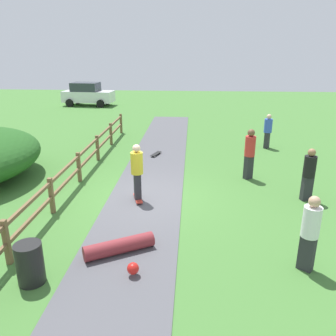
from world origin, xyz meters
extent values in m
plane|color=#427533|center=(0.00, 0.00, 0.00)|extent=(60.00, 60.00, 0.00)
cube|color=#515156|center=(0.00, 0.00, 0.01)|extent=(2.40, 28.00, 0.02)
cube|color=brown|center=(-2.60, -3.86, 0.55)|extent=(0.12, 0.12, 1.10)
cube|color=brown|center=(-2.60, -1.29, 0.55)|extent=(0.12, 0.12, 1.10)
cube|color=brown|center=(-2.60, 1.29, 0.55)|extent=(0.12, 0.12, 1.10)
cube|color=brown|center=(-2.60, 3.86, 0.55)|extent=(0.12, 0.12, 1.10)
cube|color=brown|center=(-2.60, 6.43, 0.55)|extent=(0.12, 0.12, 1.10)
cube|color=brown|center=(-2.60, 9.00, 0.55)|extent=(0.12, 0.12, 1.10)
cube|color=brown|center=(-2.60, 0.00, 0.50)|extent=(0.08, 18.00, 0.09)
cube|color=brown|center=(-2.60, 0.00, 0.95)|extent=(0.08, 18.00, 0.09)
cylinder|color=black|center=(-1.80, -4.46, 0.45)|extent=(0.56, 0.56, 0.90)
cube|color=#B23326|center=(-0.21, -0.27, 0.09)|extent=(0.43, 0.82, 0.02)
cylinder|color=silver|center=(-0.36, -0.03, 0.05)|extent=(0.05, 0.07, 0.06)
cylinder|color=silver|center=(-0.22, 0.02, 0.05)|extent=(0.05, 0.07, 0.06)
cylinder|color=silver|center=(-0.20, -0.56, 0.05)|extent=(0.05, 0.07, 0.06)
cylinder|color=silver|center=(-0.05, -0.52, 0.05)|extent=(0.05, 0.07, 0.06)
cube|color=#2D2D33|center=(-0.21, -0.27, 0.52)|extent=(0.29, 0.36, 0.83)
cylinder|color=yellow|center=(-0.21, -0.27, 1.28)|extent=(0.47, 0.47, 0.69)
sphere|color=beige|center=(-0.21, -0.27, 1.75)|extent=(0.25, 0.25, 0.25)
cylinder|color=maroon|center=(-0.19, -3.29, 0.20)|extent=(1.65, 1.13, 0.36)
sphere|color=red|center=(0.28, -4.13, 0.20)|extent=(0.26, 0.26, 0.26)
cube|color=black|center=(-0.14, 4.67, 0.09)|extent=(0.45, 0.82, 0.02)
cylinder|color=silver|center=(-0.16, 4.38, 0.05)|extent=(0.05, 0.07, 0.06)
cylinder|color=silver|center=(-0.30, 4.43, 0.05)|extent=(0.05, 0.07, 0.06)
cylinder|color=silver|center=(0.03, 4.91, 0.05)|extent=(0.05, 0.07, 0.06)
cylinder|color=silver|center=(-0.12, 4.96, 0.05)|extent=(0.05, 0.07, 0.06)
cube|color=#2D2D33|center=(5.18, 0.18, 0.40)|extent=(0.36, 0.28, 0.81)
cylinder|color=black|center=(5.18, 0.18, 1.14)|extent=(0.47, 0.47, 0.67)
sphere|color=#9E704C|center=(5.18, 0.18, 1.60)|extent=(0.24, 0.24, 0.24)
cube|color=#2D2D33|center=(3.61, 2.02, 0.44)|extent=(0.38, 0.35, 0.89)
cylinder|color=red|center=(3.61, 2.02, 1.26)|extent=(0.53, 0.53, 0.74)
sphere|color=brown|center=(3.61, 2.02, 1.76)|extent=(0.27, 0.27, 0.27)
cube|color=#2D2D33|center=(4.04, -3.60, 0.41)|extent=(0.38, 0.35, 0.83)
cylinder|color=white|center=(4.04, -3.60, 1.17)|extent=(0.53, 0.53, 0.69)
sphere|color=tan|center=(4.04, -3.60, 1.64)|extent=(0.25, 0.25, 0.25)
cube|color=#2D2D33|center=(5.14, 6.34, 0.39)|extent=(0.33, 0.38, 0.78)
cylinder|color=blue|center=(5.14, 6.34, 1.11)|extent=(0.51, 0.51, 0.65)
sphere|color=beige|center=(5.14, 6.34, 1.55)|extent=(0.23, 0.23, 0.23)
cube|color=silver|center=(-7.34, 18.74, 0.77)|extent=(4.33, 2.06, 0.90)
cube|color=#2D333D|center=(-7.54, 18.76, 1.57)|extent=(2.33, 1.75, 0.70)
cylinder|color=black|center=(-5.92, 19.50, 0.32)|extent=(0.66, 0.29, 0.64)
cylinder|color=black|center=(-6.07, 17.75, 0.32)|extent=(0.66, 0.29, 0.64)
cylinder|color=black|center=(-8.61, 19.73, 0.32)|extent=(0.66, 0.29, 0.64)
cylinder|color=black|center=(-8.76, 17.98, 0.32)|extent=(0.66, 0.29, 0.64)
camera|label=1|loc=(1.46, -10.30, 4.64)|focal=36.87mm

